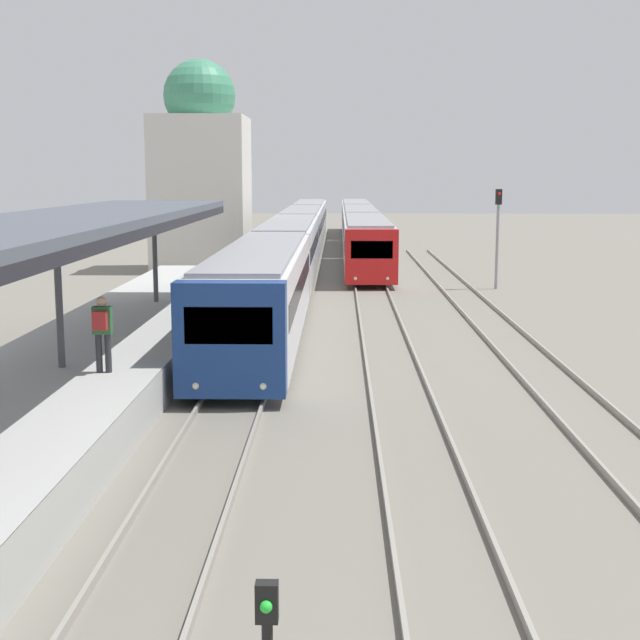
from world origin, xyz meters
name	(u,v)px	position (x,y,z in m)	size (l,w,h in m)	color
platform_canopy	(57,223)	(-3.69, 17.60, 4.19)	(4.00, 25.91, 3.32)	#4C515B
person_on_platform	(102,328)	(-2.65, 17.05, 1.98)	(0.40, 0.40, 1.66)	#2D2D33
train_near	(296,238)	(0.00, 49.32, 1.67)	(2.54, 63.34, 3.00)	navy
train_far	(360,226)	(3.93, 62.03, 1.62)	(2.45, 46.88, 2.90)	red
signal_mast_far	(498,226)	(9.72, 39.38, 2.91)	(0.28, 0.29, 4.58)	gray
distant_domed_building	(201,173)	(-5.14, 47.66, 5.32)	(5.07, 5.07, 11.38)	silver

